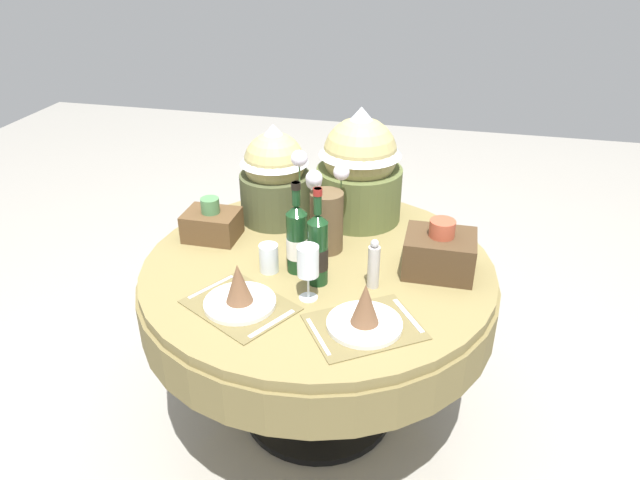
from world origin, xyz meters
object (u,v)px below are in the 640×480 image
Objects in this scene: woven_basket_side_left at (212,224)px; pepper_mill at (374,265)px; woven_basket_side_right at (440,252)px; wine_bottle_centre at (318,249)px; place_setting_left at (239,294)px; flower_vase at (325,213)px; dining_table at (318,292)px; wine_glass_right at (308,262)px; place_setting_right at (365,315)px; gift_tub_back_centre at (360,162)px; tumbler_mid at (269,258)px; wine_bottle_left at (297,238)px; gift_tub_back_left at (275,171)px.

pepper_mill is at bearing -17.02° from woven_basket_side_left.
woven_basket_side_right reaches higher than woven_basket_side_left.
wine_bottle_centre is 0.54m from woven_basket_side_left.
flower_vase reaches higher than place_setting_left.
dining_table is at bearing 60.25° from place_setting_left.
flower_vase is 2.06× the size of wine_glass_right.
place_setting_right is at bearing -87.56° from pepper_mill.
flower_vase is at bearing -104.26° from gift_tub_back_centre.
dining_table is 5.37× the size of woven_basket_side_right.
wine_bottle_centre reaches higher than place_setting_right.
wine_glass_right is at bearing -37.39° from tumbler_mid.
woven_basket_side_right is at bearing 35.34° from pepper_mill.
dining_table is 3.15× the size of place_setting_left.
wine_bottle_centre is 0.75× the size of gift_tub_back_centre.
place_setting_left is at bearing -149.33° from woven_basket_side_right.
wine_bottle_centre reaches higher than wine_bottle_left.
woven_basket_side_right reaches higher than place_setting_right.
place_setting_left is 0.47m from pepper_mill.
flower_vase is at bearing 171.70° from woven_basket_side_right.
flower_vase is 0.47m from woven_basket_side_left.
place_setting_right is at bearing -28.92° from wine_glass_right.
gift_tub_back_centre is at bearing 14.45° from gift_tub_back_left.
woven_basket_side_right is (0.44, 0.04, 0.21)m from dining_table.
place_setting_left is 2.02× the size of woven_basket_side_left.
woven_basket_side_left is at bearing 147.05° from place_setting_right.
pepper_mill is (0.28, -0.04, -0.05)m from wine_bottle_left.
place_setting_right is 0.52m from flower_vase.
dining_table is at bearing 47.51° from wine_bottle_left.
place_setting_right is 2.14× the size of wine_glass_right.
place_setting_right is at bearing -32.95° from woven_basket_side_left.
dining_table is 0.28m from wine_bottle_left.
gift_tub_back_centre is 2.30× the size of woven_basket_side_left.
wine_glass_right is 0.48× the size of gift_tub_back_left.
flower_vase is 0.33m from gift_tub_back_centre.
gift_tub_back_left is (-0.10, 0.42, 0.16)m from tumbler_mid.
wine_bottle_centre is 3.41× the size of tumbler_mid.
wine_bottle_left is at bearing 15.43° from tumbler_mid.
woven_basket_side_right is at bearing 12.84° from tumbler_mid.
gift_tub_back_centre reaches higher than pepper_mill.
woven_basket_side_right is (0.60, 0.14, 0.03)m from tumbler_mid.
woven_basket_side_right is at bearing 5.54° from dining_table.
wine_bottle_left is at bearing 136.05° from place_setting_right.
pepper_mill is at bearing -74.59° from gift_tub_back_centre.
wine_bottle_left is at bearing -167.68° from woven_basket_side_right.
gift_tub_back_centre is (0.05, 0.54, 0.12)m from wine_bottle_centre.
woven_basket_side_right is (0.90, -0.06, 0.02)m from woven_basket_side_left.
place_setting_left is 0.99× the size of place_setting_right.
pepper_mill is 0.45× the size of gift_tub_back_left.
flower_vase is at bearing 96.80° from wine_bottle_centre.
place_setting_right is at bearing -78.57° from gift_tub_back_centre.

